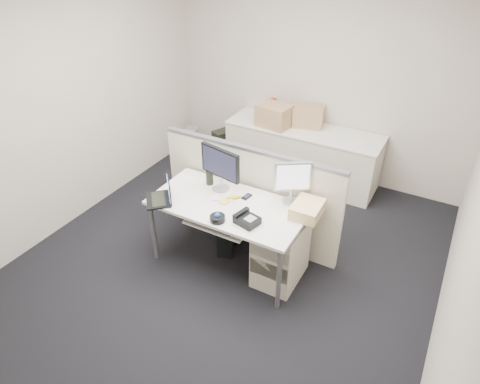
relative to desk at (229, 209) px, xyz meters
The scene contains 27 objects.
floor 0.67m from the desk, ahead, with size 4.00×4.50×0.01m, color black.
wall_back 2.35m from the desk, 90.00° to the left, with size 4.00×0.02×2.70m, color #BFB4A5.
wall_left 2.11m from the desk, behind, with size 0.02×4.50×2.70m, color #BFB4A5.
wall_right 2.11m from the desk, ahead, with size 0.02×4.50×2.70m, color #BFB4A5.
desk is the anchor object (origin of this frame).
keyboard_tray 0.19m from the desk, 90.00° to the right, with size 0.62×0.32×0.02m, color silver.
drawer_pedestal 0.65m from the desk, ahead, with size 0.40×0.55×0.65m, color beige.
cubicle_partition 0.46m from the desk, 90.00° to the left, with size 2.00×0.06×1.10m, color beige.
back_counter 1.95m from the desk, 90.00° to the left, with size 2.00×0.60×0.72m, color beige.
monitor_main 0.40m from the desk, 136.87° to the left, with size 0.46×0.18×0.46m, color black.
monitor_small 0.66m from the desk, 32.23° to the left, with size 0.35×0.17×0.43m, color #B7B7BC.
laptop 0.70m from the desk, 155.70° to the right, with size 0.30×0.23×0.23m, color black.
trackball 0.30m from the desk, 79.88° to the right, with size 0.14×0.14×0.05m, color black.
desk_phone 0.36m from the desk, 30.96° to the right, with size 0.20×0.17×0.07m, color black.
paper_stack 0.18m from the desk, 135.00° to the left, with size 0.20×0.25×0.01m, color silver.
sticky_pad 0.09m from the desk, behind, with size 0.08×0.08×0.01m, color #F0C24D.
travel_mug 0.44m from the desk, 147.85° to the left, with size 0.07×0.07×0.16m, color black.
banana 0.13m from the desk, 90.00° to the left, with size 0.16×0.04×0.04m, color gold.
cellphone 0.22m from the desk, 61.69° to the left, with size 0.06×0.11×0.01m, color black.
manila_folders 0.76m from the desk, 15.52° to the left, with size 0.25×0.32×0.12m, color #D5C782.
keyboard 0.23m from the desk, 102.80° to the right, with size 0.50×0.18×0.03m, color black.
pc_tower_desk 0.54m from the desk, 126.87° to the left, with size 0.16×0.40×0.37m, color black.
pc_tower_spare_dark 2.41m from the desk, 120.82° to the left, with size 0.18×0.45×0.42m, color black.
pc_tower_spare_silver 2.49m from the desk, 134.00° to the left, with size 0.16×0.41×0.38m, color #B7B7BC.
cardboard_box_left 1.86m from the desk, 101.79° to the left, with size 0.41×0.31×0.31m, color #A07857.
cardboard_box_right 2.06m from the desk, 90.00° to the left, with size 0.38×0.29×0.27m, color #A07857.
red_binder 2.11m from the desk, 105.16° to the left, with size 0.06×0.28×0.26m, color #A51E10.
Camera 1 is at (1.73, -2.88, 3.06)m, focal length 32.00 mm.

